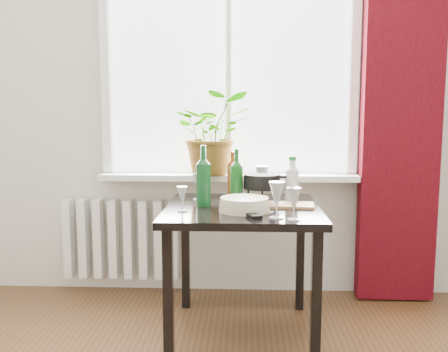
{
  "coord_description": "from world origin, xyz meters",
  "views": [
    {
      "loc": [
        0.11,
        -1.18,
        1.27
      ],
      "look_at": [
        -0.0,
        1.55,
        0.91
      ],
      "focal_mm": 40.0,
      "sensor_mm": 36.0,
      "label": 1
    }
  ],
  "objects_px": {
    "table": "(243,223)",
    "wineglass_front_right": "(277,200)",
    "plate_stack": "(244,205)",
    "tv_remote": "(251,214)",
    "fondue_pot": "(262,188)",
    "wine_bottle_left": "(203,175)",
    "cutting_board": "(291,205)",
    "radiator": "(121,239)",
    "wineglass_far_right": "(294,203)",
    "wineglass_back_center": "(262,181)",
    "wineglass_front_left": "(182,199)",
    "potted_plant": "(213,133)",
    "cleaning_bottle": "(292,179)",
    "wine_bottle_right": "(237,175)",
    "bottle_amber": "(233,173)",
    "wineglass_back_left": "(198,186)"
  },
  "relations": [
    {
      "from": "bottle_amber",
      "to": "wineglass_back_left",
      "type": "bearing_deg",
      "value": -137.34
    },
    {
      "from": "wine_bottle_right",
      "to": "bottle_amber",
      "type": "relative_size",
      "value": 1.13
    },
    {
      "from": "wine_bottle_left",
      "to": "wine_bottle_right",
      "type": "height_order",
      "value": "wine_bottle_left"
    },
    {
      "from": "wine_bottle_left",
      "to": "plate_stack",
      "type": "bearing_deg",
      "value": -33.07
    },
    {
      "from": "plate_stack",
      "to": "tv_remote",
      "type": "bearing_deg",
      "value": -75.22
    },
    {
      "from": "wine_bottle_right",
      "to": "tv_remote",
      "type": "bearing_deg",
      "value": -78.56
    },
    {
      "from": "radiator",
      "to": "fondue_pot",
      "type": "xyz_separation_m",
      "value": [
        0.96,
        -0.49,
        0.44
      ]
    },
    {
      "from": "wineglass_far_right",
      "to": "tv_remote",
      "type": "distance_m",
      "value": 0.24
    },
    {
      "from": "wineglass_far_right",
      "to": "wineglass_back_center",
      "type": "bearing_deg",
      "value": 102.15
    },
    {
      "from": "plate_stack",
      "to": "wineglass_far_right",
      "type": "bearing_deg",
      "value": -40.36
    },
    {
      "from": "cleaning_bottle",
      "to": "bottle_amber",
      "type": "bearing_deg",
      "value": 147.1
    },
    {
      "from": "table",
      "to": "wineglass_back_center",
      "type": "height_order",
      "value": "wineglass_back_center"
    },
    {
      "from": "wineglass_front_left",
      "to": "potted_plant",
      "type": "bearing_deg",
      "value": 80.77
    },
    {
      "from": "bottle_amber",
      "to": "plate_stack",
      "type": "bearing_deg",
      "value": -81.71
    },
    {
      "from": "wineglass_back_center",
      "to": "wine_bottle_right",
      "type": "bearing_deg",
      "value": -133.64
    },
    {
      "from": "radiator",
      "to": "tv_remote",
      "type": "distance_m",
      "value": 1.31
    },
    {
      "from": "fondue_pot",
      "to": "wine_bottle_left",
      "type": "bearing_deg",
      "value": -166.89
    },
    {
      "from": "wine_bottle_left",
      "to": "plate_stack",
      "type": "distance_m",
      "value": 0.31
    },
    {
      "from": "wine_bottle_right",
      "to": "cutting_board",
      "type": "xyz_separation_m",
      "value": [
        0.31,
        -0.12,
        -0.15
      ]
    },
    {
      "from": "table",
      "to": "wineglass_front_right",
      "type": "bearing_deg",
      "value": -60.35
    },
    {
      "from": "wine_bottle_right",
      "to": "fondue_pot",
      "type": "height_order",
      "value": "wine_bottle_right"
    },
    {
      "from": "potted_plant",
      "to": "wineglass_far_right",
      "type": "xyz_separation_m",
      "value": [
        0.45,
        -0.91,
        -0.3
      ]
    },
    {
      "from": "radiator",
      "to": "wineglass_back_center",
      "type": "relative_size",
      "value": 3.98
    },
    {
      "from": "radiator",
      "to": "fondue_pot",
      "type": "bearing_deg",
      "value": -27.1
    },
    {
      "from": "fondue_pot",
      "to": "cutting_board",
      "type": "relative_size",
      "value": 0.97
    },
    {
      "from": "radiator",
      "to": "wineglass_back_center",
      "type": "xyz_separation_m",
      "value": [
        0.97,
        -0.34,
        0.46
      ]
    },
    {
      "from": "potted_plant",
      "to": "cutting_board",
      "type": "xyz_separation_m",
      "value": [
        0.47,
        -0.55,
        -0.37
      ]
    },
    {
      "from": "tv_remote",
      "to": "cutting_board",
      "type": "xyz_separation_m",
      "value": [
        0.23,
        0.27,
        -0.0
      ]
    },
    {
      "from": "cutting_board",
      "to": "table",
      "type": "bearing_deg",
      "value": -177.11
    },
    {
      "from": "wine_bottle_right",
      "to": "tv_remote",
      "type": "distance_m",
      "value": 0.42
    },
    {
      "from": "plate_stack",
      "to": "fondue_pot",
      "type": "relative_size",
      "value": 1.11
    },
    {
      "from": "cleaning_bottle",
      "to": "wineglass_far_right",
      "type": "bearing_deg",
      "value": -94.06
    },
    {
      "from": "table",
      "to": "wineglass_back_center",
      "type": "xyz_separation_m",
      "value": [
        0.12,
        0.29,
        0.19
      ]
    },
    {
      "from": "wineglass_far_right",
      "to": "plate_stack",
      "type": "xyz_separation_m",
      "value": [
        -0.24,
        0.2,
        -0.05
      ]
    },
    {
      "from": "cleaning_bottle",
      "to": "tv_remote",
      "type": "relative_size",
      "value": 1.52
    },
    {
      "from": "wineglass_front_left",
      "to": "tv_remote",
      "type": "xyz_separation_m",
      "value": [
        0.36,
        -0.1,
        -0.06
      ]
    },
    {
      "from": "cleaning_bottle",
      "to": "tv_remote",
      "type": "distance_m",
      "value": 0.49
    },
    {
      "from": "cutting_board",
      "to": "potted_plant",
      "type": "bearing_deg",
      "value": 130.47
    },
    {
      "from": "wineglass_front_right",
      "to": "wineglass_far_right",
      "type": "bearing_deg",
      "value": -27.01
    },
    {
      "from": "wineglass_back_center",
      "to": "cutting_board",
      "type": "xyz_separation_m",
      "value": [
        0.15,
        -0.28,
        -0.09
      ]
    },
    {
      "from": "wineglass_front_right",
      "to": "wineglass_back_left",
      "type": "relative_size",
      "value": 1.15
    },
    {
      "from": "radiator",
      "to": "wineglass_front_left",
      "type": "bearing_deg",
      "value": -55.78
    },
    {
      "from": "radiator",
      "to": "potted_plant",
      "type": "relative_size",
      "value": 1.46
    },
    {
      "from": "wineglass_front_left",
      "to": "wineglass_front_right",
      "type": "bearing_deg",
      "value": -16.66
    },
    {
      "from": "table",
      "to": "cutting_board",
      "type": "relative_size",
      "value": 3.39
    },
    {
      "from": "cleaning_bottle",
      "to": "cutting_board",
      "type": "relative_size",
      "value": 1.06
    },
    {
      "from": "wine_bottle_right",
      "to": "wineglass_far_right",
      "type": "xyz_separation_m",
      "value": [
        0.29,
        -0.47,
        -0.08
      ]
    },
    {
      "from": "potted_plant",
      "to": "wineglass_front_right",
      "type": "relative_size",
      "value": 2.93
    },
    {
      "from": "wine_bottle_right",
      "to": "wineglass_front_right",
      "type": "bearing_deg",
      "value": -64.36
    },
    {
      "from": "table",
      "to": "cleaning_bottle",
      "type": "bearing_deg",
      "value": 27.92
    }
  ]
}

